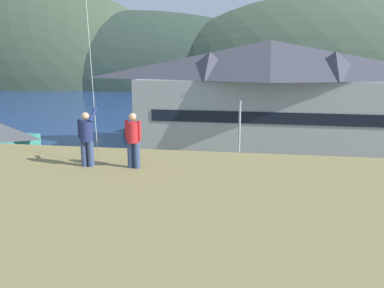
% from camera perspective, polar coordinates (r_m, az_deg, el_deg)
% --- Properties ---
extents(ground_plane, '(600.00, 600.00, 0.00)m').
position_cam_1_polar(ground_plane, '(21.11, -7.44, -13.79)').
color(ground_plane, '#66604C').
extents(parking_lot_pad, '(40.00, 20.00, 0.10)m').
position_cam_1_polar(parking_lot_pad, '(25.51, -4.19, -8.87)').
color(parking_lot_pad, gray).
rests_on(parking_lot_pad, ground).
extents(bay_water, '(360.00, 84.00, 0.03)m').
position_cam_1_polar(bay_water, '(78.86, 5.20, 5.52)').
color(bay_water, navy).
rests_on(bay_water, ground).
extents(far_hill_west_ridge, '(98.66, 63.39, 69.43)m').
position_cam_1_polar(far_hill_west_ridge, '(158.71, -19.50, 8.26)').
color(far_hill_west_ridge, '#3D4C38').
rests_on(far_hill_west_ridge, ground).
extents(far_hill_east_peak, '(133.38, 51.42, 52.97)m').
position_cam_1_polar(far_hill_east_peak, '(144.50, -9.20, 8.46)').
color(far_hill_east_peak, '#2D3D33').
rests_on(far_hill_east_peak, ground).
extents(far_hill_center_saddle, '(117.08, 71.31, 61.10)m').
position_cam_1_polar(far_hill_center_saddle, '(137.77, 19.35, 7.76)').
color(far_hill_center_saddle, '#42513D').
rests_on(far_hill_center_saddle, ground).
extents(harbor_lodge, '(27.98, 10.03, 11.22)m').
position_cam_1_polar(harbor_lodge, '(39.95, 11.35, 7.30)').
color(harbor_lodge, '#999E99').
rests_on(harbor_lodge, ground).
extents(wharf_dock, '(3.20, 13.14, 0.70)m').
position_cam_1_polar(wharf_dock, '(53.51, -2.35, 2.71)').
color(wharf_dock, '#70604C').
rests_on(wharf_dock, ground).
extents(moored_boat_wharfside, '(2.17, 6.40, 2.16)m').
position_cam_1_polar(moored_boat_wharfside, '(53.22, -6.12, 3.00)').
color(moored_boat_wharfside, silver).
rests_on(moored_boat_wharfside, ground).
extents(moored_boat_outer_mooring, '(3.08, 7.45, 2.16)m').
position_cam_1_polar(moored_boat_outer_mooring, '(54.19, 1.56, 3.23)').
color(moored_boat_outer_mooring, navy).
rests_on(moored_boat_outer_mooring, ground).
extents(moored_boat_inner_slip, '(3.18, 7.98, 2.16)m').
position_cam_1_polar(moored_boat_inner_slip, '(51.06, -7.11, 2.58)').
color(moored_boat_inner_slip, '#23564C').
rests_on(moored_boat_inner_slip, ground).
extents(parked_car_front_row_silver, '(4.32, 2.30, 1.82)m').
position_cam_1_polar(parked_car_front_row_silver, '(25.62, 12.85, -6.65)').
color(parked_car_front_row_silver, silver).
rests_on(parked_car_front_row_silver, parking_lot_pad).
extents(parked_car_back_row_right, '(4.31, 2.28, 1.82)m').
position_cam_1_polar(parked_car_back_row_right, '(20.09, -7.45, -11.84)').
color(parked_car_back_row_right, '#9EA3A8').
rests_on(parked_car_back_row_right, parking_lot_pad).
extents(parked_car_mid_row_center, '(4.35, 2.36, 1.82)m').
position_cam_1_polar(parked_car_mid_row_center, '(23.25, -20.07, -9.09)').
color(parked_car_mid_row_center, silver).
rests_on(parked_car_mid_row_center, parking_lot_pad).
extents(parked_car_mid_row_near, '(4.28, 2.21, 1.82)m').
position_cam_1_polar(parked_car_mid_row_near, '(20.05, 11.84, -12.06)').
color(parked_car_mid_row_near, '#9EA3A8').
rests_on(parked_car_mid_row_near, parking_lot_pad).
extents(parked_car_back_row_left, '(4.22, 2.09, 1.82)m').
position_cam_1_polar(parked_car_back_row_left, '(27.70, -12.21, -5.18)').
color(parked_car_back_row_left, '#9EA3A8').
rests_on(parked_car_back_row_left, parking_lot_pad).
extents(parking_light_pole, '(0.24, 0.78, 6.22)m').
position_cam_1_polar(parking_light_pole, '(29.22, 7.05, 1.32)').
color(parking_light_pole, '#ADADB2').
rests_on(parking_light_pole, parking_lot_pad).
extents(person_kite_flyer, '(0.51, 0.66, 1.86)m').
position_cam_1_polar(person_kite_flyer, '(12.59, -15.39, 1.00)').
color(person_kite_flyer, '#384770').
rests_on(person_kite_flyer, grassy_hill_foreground).
extents(person_companion, '(0.54, 0.40, 1.74)m').
position_cam_1_polar(person_companion, '(12.10, -8.72, 0.78)').
color(person_companion, '#384770').
rests_on(person_companion, grassy_hill_foreground).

